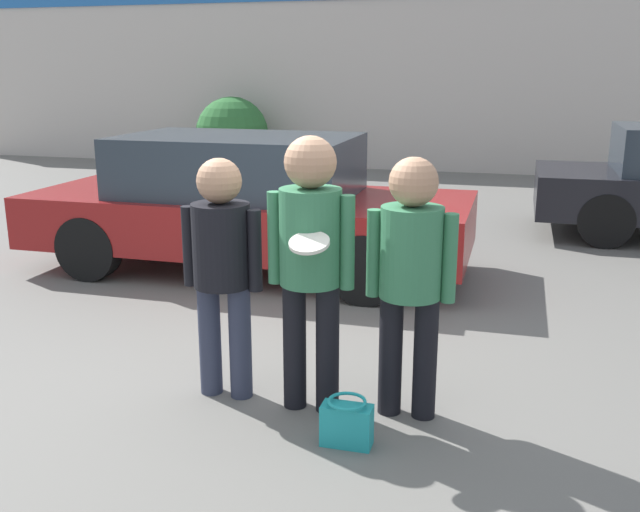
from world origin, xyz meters
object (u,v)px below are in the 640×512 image
Objects in this scene: parked_car_near at (246,203)px; shrub at (232,133)px; person_left at (222,258)px; person_right at (411,266)px; person_middle_with_frisbee at (311,249)px; handbag at (347,423)px.

shrub is at bearing 113.45° from parked_car_near.
person_left is 0.97× the size of person_right.
person_middle_with_frisbee reaches higher than handbag.
shrub is at bearing 114.89° from person_middle_with_frisbee.
person_middle_with_frisbee is at bearing -3.95° from person_left.
parked_car_near is at bearing -66.55° from shrub.
parked_car_near is (-1.61, 2.99, -0.34)m from person_middle_with_frisbee.
person_right is 1.06× the size of shrub.
person_left is 11.15m from shrub.
person_middle_with_frisbee reaches higher than person_right.
shrub is 5.21× the size of handbag.
person_right is at bearing 60.10° from handbag.
handbag is (-0.28, -0.48, -0.85)m from person_right.
shrub is (-5.42, 10.29, -0.21)m from person_right.
person_middle_with_frisbee is at bearing -172.41° from person_right.
handbag is at bearing -119.90° from person_right.
handbag is (5.15, -10.77, -0.64)m from shrub.
person_middle_with_frisbee is (0.61, -0.04, 0.12)m from person_left.
parked_car_near is 15.81× the size of handbag.
shrub is 11.95m from handbag.
person_right is at bearing 1.83° from person_left.
person_left is 0.63m from person_middle_with_frisbee.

